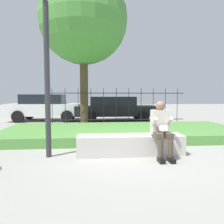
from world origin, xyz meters
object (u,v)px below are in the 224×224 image
(car_parked_left, at_px, (46,107))
(street_lamp, at_px, (47,54))
(stone_bench, at_px, (130,146))
(person_seated_reader, at_px, (161,127))
(car_parked_center, at_px, (115,108))
(tree_behind_fence, at_px, (83,20))

(car_parked_left, height_order, street_lamp, street_lamp)
(stone_bench, height_order, person_seated_reader, person_seated_reader)
(car_parked_center, xyz_separation_m, tree_behind_fence, (-1.60, -2.14, 3.96))
(street_lamp, bearing_deg, person_seated_reader, -6.19)
(car_parked_left, distance_m, car_parked_center, 3.83)
(car_parked_center, bearing_deg, stone_bench, -92.20)
(street_lamp, bearing_deg, stone_bench, 1.39)
(person_seated_reader, distance_m, car_parked_left, 8.71)
(stone_bench, bearing_deg, tree_behind_fence, 104.47)
(car_parked_left, relative_size, tree_behind_fence, 0.62)
(stone_bench, height_order, tree_behind_fence, tree_behind_fence)
(person_seated_reader, bearing_deg, tree_behind_fence, 110.06)
(stone_bench, xyz_separation_m, street_lamp, (-1.87, -0.05, 2.08))
(person_seated_reader, bearing_deg, street_lamp, 173.81)
(car_parked_left, distance_m, street_lamp, 7.73)
(car_parked_left, relative_size, car_parked_center, 0.92)
(car_parked_center, xyz_separation_m, street_lamp, (-2.22, -7.05, 1.58))
(stone_bench, distance_m, car_parked_center, 7.03)
(street_lamp, xyz_separation_m, tree_behind_fence, (0.62, 4.91, 2.38))
(tree_behind_fence, bearing_deg, stone_bench, -75.53)
(car_parked_left, xyz_separation_m, street_lamp, (1.59, -7.41, 1.52))
(car_parked_center, bearing_deg, tree_behind_fence, -126.14)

